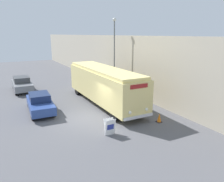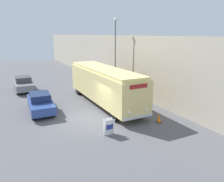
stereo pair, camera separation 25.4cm
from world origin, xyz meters
name	(u,v)px [view 1 (the left image)]	position (x,y,z in m)	size (l,w,h in m)	color
ground_plane	(88,118)	(0.00, 0.00, 0.00)	(80.00, 80.00, 0.00)	#56565B
building_wall_right	(108,60)	(6.73, 10.00, 3.02)	(0.30, 60.00, 6.03)	#B2A893
vintage_bus	(104,84)	(2.64, 2.72, 1.86)	(2.51, 11.07, 3.28)	black
sign_board	(110,127)	(0.20, -3.18, 0.51)	(0.67, 0.40, 1.06)	gray
streetlamp	(114,46)	(5.53, 6.03, 4.91)	(0.36, 0.36, 7.79)	#595E60
parked_car_near	(40,103)	(-2.88, 3.24, 0.76)	(2.02, 4.70, 1.52)	black
parked_car_mid	(22,84)	(-3.39, 11.17, 0.80)	(1.85, 4.59, 1.59)	black
traffic_cone	(159,118)	(4.29, -3.05, 0.33)	(0.36, 0.36, 0.67)	black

